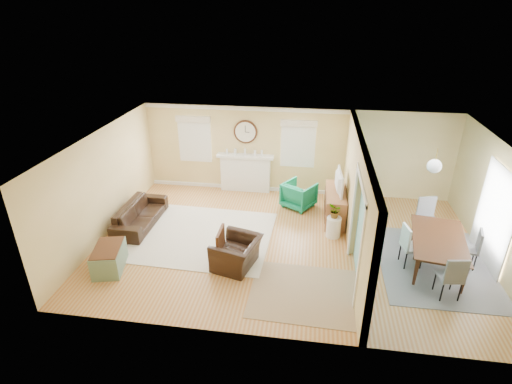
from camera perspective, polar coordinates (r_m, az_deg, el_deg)
floor at (r=9.75m, az=4.44°, el=-7.43°), size 9.00×9.00×0.00m
wall_back at (r=11.88m, az=5.74°, el=5.76°), size 9.00×0.02×2.60m
wall_front at (r=6.55m, az=2.82°, el=-12.05°), size 9.00×0.02×2.60m
wall_left at (r=10.35m, az=-20.97°, el=1.06°), size 0.02×6.00×2.60m
wall_right at (r=9.97m, az=31.48°, el=-2.11°), size 0.02×6.00×2.60m
ceiling at (r=8.62m, az=5.02°, el=7.23°), size 9.00×6.00×0.02m
partition at (r=9.39m, az=14.08°, el=-0.06°), size 0.17×6.00×2.60m
fireplace at (r=12.17m, az=-1.51°, el=2.83°), size 1.70×0.30×1.17m
wall_clock at (r=11.82m, az=-1.51°, el=8.60°), size 0.70×0.07×0.70m
window_left at (r=12.22m, az=-8.76°, el=7.93°), size 1.05×0.13×1.42m
window_right at (r=11.72m, az=6.05°, el=7.32°), size 1.05×0.13×1.42m
french_doors at (r=10.03m, az=30.98°, el=-3.12°), size 0.06×1.70×2.20m
pendant at (r=9.11m, az=24.12°, el=3.39°), size 0.30×0.30×0.55m
rug_cream at (r=10.12m, az=-7.54°, el=-6.19°), size 3.44×3.01×0.02m
rug_jute at (r=8.33m, az=7.14°, el=-14.12°), size 2.28×1.89×0.01m
rug_grey at (r=9.87m, az=24.20°, el=-9.44°), size 2.41×3.01×0.01m
sofa at (r=10.82m, az=-16.22°, el=-3.11°), size 0.80×2.01×0.59m
eames_chair at (r=8.83m, az=-2.78°, el=-8.71°), size 1.12×1.22×0.66m
green_chair at (r=11.33m, az=6.15°, el=-0.39°), size 1.10×1.10×0.74m
trunk at (r=9.33m, az=-20.25°, el=-8.85°), size 0.77×1.05×0.54m
credenza at (r=10.84m, az=11.18°, el=-1.83°), size 0.52×1.52×0.80m
tv at (r=10.55m, az=11.40°, el=1.47°), size 0.19×0.98×0.56m
garden_stool at (r=10.08m, az=11.01°, el=-4.94°), size 0.35×0.35×0.52m
potted_plant at (r=9.87m, az=11.23°, el=-2.70°), size 0.30×0.34×0.37m
dining_table at (r=9.69m, az=24.56°, el=-7.80°), size 1.40×2.11×0.69m
dining_chair_n at (r=10.54m, az=23.50°, el=-3.16°), size 0.56×0.56×1.03m
dining_chair_s at (r=8.72m, az=26.04°, el=-10.24°), size 0.49×0.49×0.97m
dining_chair_w at (r=9.37m, az=21.52°, el=-6.75°), size 0.50×0.50×0.97m
dining_chair_e at (r=9.87m, az=28.17°, el=-6.70°), size 0.49×0.49×0.91m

